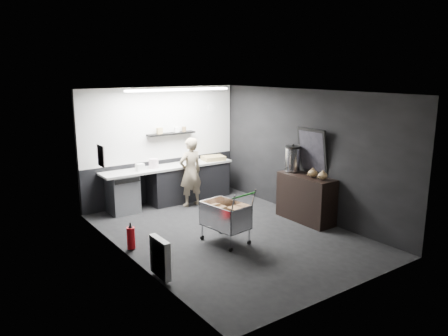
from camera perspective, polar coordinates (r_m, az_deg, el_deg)
floor at (r=8.50m, az=0.74°, el=-8.58°), size 5.50×5.50×0.00m
ceiling at (r=7.93m, az=0.79°, el=9.91°), size 5.50×5.50×0.00m
wall_back at (r=10.42m, az=-8.18°, el=3.00°), size 5.50×0.00×5.50m
wall_front at (r=6.17m, az=16.00°, el=-4.18°), size 5.50×0.00×5.50m
wall_left at (r=7.15m, az=-12.32°, el=-1.67°), size 0.00×5.50×5.50m
wall_right at (r=9.40m, az=10.68°, el=1.85°), size 0.00×5.50×5.50m
kitchen_wall_panel at (r=10.33m, az=-8.22°, el=5.72°), size 3.95×0.02×1.70m
dado_panel at (r=10.58m, az=-7.99°, el=-1.56°), size 3.95×0.02×1.00m
floating_shelf at (r=10.35m, az=-6.91°, el=4.49°), size 1.20×0.22×0.04m
wall_clock at (r=10.99m, az=-1.68°, el=7.84°), size 0.20×0.03×0.20m
poster at (r=8.30m, az=-15.80°, el=1.55°), size 0.02×0.30×0.40m
poster_red_band at (r=8.29m, az=-15.80°, el=2.03°), size 0.02×0.22×0.10m
radiator at (r=6.72m, az=-8.34°, el=-11.49°), size 0.10×0.50×0.60m
ceiling_strip at (r=9.48m, az=-5.90°, el=10.14°), size 2.40×0.20×0.04m
prep_counter at (r=10.38m, az=-6.53°, el=-2.03°), size 3.20×0.61×0.90m
person at (r=10.01m, az=-4.39°, el=-0.53°), size 0.60×0.41×1.60m
shopping_cart at (r=7.95m, az=0.15°, el=-6.44°), size 0.66×0.98×1.01m
sideboard at (r=9.22m, az=10.57°, el=-3.10°), size 0.55×1.29×1.93m
fire_extinguisher at (r=7.89m, az=-12.06°, el=-8.82°), size 0.14×0.14×0.47m
cardboard_box at (r=10.78m, az=-1.40°, el=1.30°), size 0.58×0.47×0.10m
pink_tub at (r=10.03m, az=-9.17°, el=0.59°), size 0.21×0.21×0.21m
white_container at (r=9.84m, az=-10.90°, el=0.11°), size 0.17×0.14×0.15m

